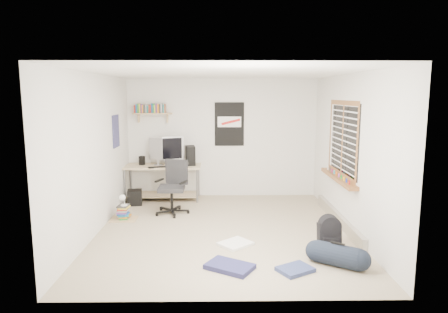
{
  "coord_description": "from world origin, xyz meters",
  "views": [
    {
      "loc": [
        -0.08,
        -6.2,
        2.18
      ],
      "look_at": [
        0.01,
        0.4,
        1.14
      ],
      "focal_mm": 32.0,
      "sensor_mm": 36.0,
      "label": 1
    }
  ],
  "objects_px": {
    "desk": "(163,182)",
    "book_stack": "(123,211)",
    "office_chair": "(172,187)",
    "duffel_bag": "(337,255)",
    "backpack": "(329,237)"
  },
  "relations": [
    {
      "from": "backpack",
      "to": "book_stack",
      "type": "bearing_deg",
      "value": 155.32
    },
    {
      "from": "desk",
      "to": "office_chair",
      "type": "xyz_separation_m",
      "value": [
        0.3,
        -1.02,
        0.12
      ]
    },
    {
      "from": "office_chair",
      "to": "duffel_bag",
      "type": "distance_m",
      "value": 3.34
    },
    {
      "from": "office_chair",
      "to": "book_stack",
      "type": "relative_size",
      "value": 2.36
    },
    {
      "from": "desk",
      "to": "book_stack",
      "type": "height_order",
      "value": "desk"
    },
    {
      "from": "office_chair",
      "to": "book_stack",
      "type": "height_order",
      "value": "office_chair"
    },
    {
      "from": "book_stack",
      "to": "desk",
      "type": "bearing_deg",
      "value": 69.77
    },
    {
      "from": "desk",
      "to": "book_stack",
      "type": "distance_m",
      "value": 1.48
    },
    {
      "from": "desk",
      "to": "book_stack",
      "type": "bearing_deg",
      "value": -100.06
    },
    {
      "from": "book_stack",
      "to": "office_chair",
      "type": "bearing_deg",
      "value": 24.09
    },
    {
      "from": "desk",
      "to": "backpack",
      "type": "relative_size",
      "value": 3.89
    },
    {
      "from": "duffel_bag",
      "to": "office_chair",
      "type": "bearing_deg",
      "value": 168.91
    },
    {
      "from": "desk",
      "to": "office_chair",
      "type": "height_order",
      "value": "office_chair"
    },
    {
      "from": "office_chair",
      "to": "backpack",
      "type": "height_order",
      "value": "office_chair"
    },
    {
      "from": "office_chair",
      "to": "duffel_bag",
      "type": "relative_size",
      "value": 1.76
    }
  ]
}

